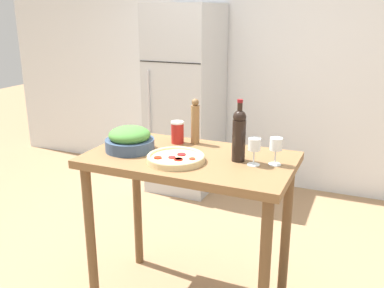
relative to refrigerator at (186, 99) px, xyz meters
name	(u,v)px	position (x,y,z in m)	size (l,w,h in m)	color
wall_back	(277,56)	(0.78, 0.39, 0.41)	(6.40, 0.06, 2.60)	silver
refrigerator	(186,99)	(0.00, 0.00, 0.00)	(0.60, 0.72, 1.78)	#B7BCC1
prep_counter	(190,180)	(0.78, -1.71, -0.08)	(1.13, 0.65, 0.95)	brown
wine_bottle	(239,134)	(1.05, -1.67, 0.21)	(0.07, 0.07, 0.33)	black
wine_glass_near	(254,146)	(1.15, -1.71, 0.16)	(0.07, 0.07, 0.14)	silver
wine_glass_far	(276,146)	(1.25, -1.66, 0.16)	(0.07, 0.07, 0.14)	silver
pepper_mill	(195,122)	(0.72, -1.48, 0.19)	(0.05, 0.05, 0.27)	olive
salad_bowl	(130,140)	(0.43, -1.75, 0.12)	(0.28, 0.28, 0.14)	#384C6B
homemade_pizza	(176,158)	(0.75, -1.82, 0.08)	(0.31, 0.31, 0.04)	#DBC189
salt_canister	(177,132)	(0.62, -1.51, 0.13)	(0.08, 0.08, 0.13)	#B2231E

